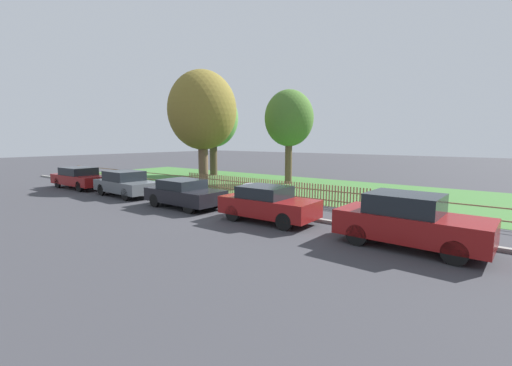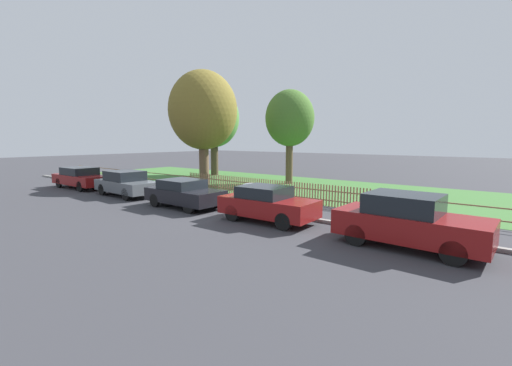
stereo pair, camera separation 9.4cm
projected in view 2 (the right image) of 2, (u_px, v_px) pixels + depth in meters
The scene contains 13 objects.
ground_plane at pixel (223, 207), 16.11m from camera, with size 120.00×120.00×0.00m, color #38383D.
kerb_stone at pixel (225, 205), 16.18m from camera, with size 42.57×0.20×0.12m, color gray.
grass_strip at pixel (309, 187), 22.46m from camera, with size 42.57×10.14×0.01m, color #3D7033.
park_fence at pixel (263, 188), 18.46m from camera, with size 42.57×0.05×1.03m.
parked_car_silver_hatchback at pixel (81, 177), 22.11m from camera, with size 4.57×1.86×1.35m.
parked_car_black_saloon at pixel (127, 183), 19.07m from camera, with size 4.24×1.91×1.40m.
parked_car_navy_estate at pixel (184, 193), 15.87m from camera, with size 3.85×1.76×1.30m.
parked_car_red_compact at pixel (267, 204), 13.08m from camera, with size 3.79×1.76×1.37m.
parked_car_white_van at pixel (408, 221), 9.92m from camera, with size 4.18×1.90×1.58m.
covered_motorcycle at pixel (254, 192), 15.93m from camera, with size 2.05×0.86×1.13m.
tree_nearest_kerb at pixel (214, 118), 29.76m from camera, with size 4.42×4.42×7.55m.
tree_behind_motorcycle at pixel (203, 111), 23.35m from camera, with size 4.68×4.68×7.82m.
tree_mid_park at pixel (290, 119), 23.96m from camera, with size 3.43×3.43×6.60m.
Camera 2 is at (11.04, -11.47, 3.14)m, focal length 24.00 mm.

